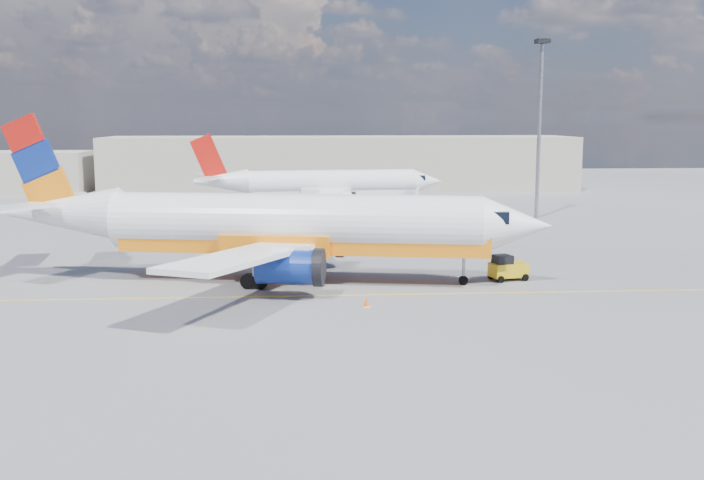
{
  "coord_description": "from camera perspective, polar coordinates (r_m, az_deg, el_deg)",
  "views": [
    {
      "loc": [
        -1.51,
        -44.23,
        10.9
      ],
      "look_at": [
        1.73,
        2.78,
        3.5
      ],
      "focal_mm": 40.0,
      "sensor_mm": 36.0,
      "label": 1
    }
  ],
  "objects": [
    {
      "name": "traffic_cone",
      "position": [
        45.59,
        1.07,
        -4.53
      ],
      "size": [
        0.43,
        0.43,
        0.6
      ],
      "color": "white",
      "rests_on": "ground"
    },
    {
      "name": "main_jet",
      "position": [
        52.42,
        -5.38,
        1.05
      ],
      "size": [
        37.35,
        28.95,
        11.27
      ],
      "rotation": [
        0.0,
        0.0,
        -0.18
      ],
      "color": "white",
      "rests_on": "ground"
    },
    {
      "name": "second_jet",
      "position": [
        93.05,
        -2.04,
        4.06
      ],
      "size": [
        29.89,
        23.55,
        9.06
      ],
      "rotation": [
        0.0,
        0.0,
        0.1
      ],
      "color": "white",
      "rests_on": "ground"
    },
    {
      "name": "taxi_line",
      "position": [
        48.5,
        -2.07,
        -4.06
      ],
      "size": [
        70.0,
        0.15,
        0.01
      ],
      "primitive_type": "cube",
      "color": "yellow",
      "rests_on": "ground"
    },
    {
      "name": "ground",
      "position": [
        45.58,
        -1.94,
        -4.92
      ],
      "size": [
        240.0,
        240.0,
        0.0
      ],
      "primitive_type": "plane",
      "color": "#59595D",
      "rests_on": "ground"
    },
    {
      "name": "terminal_main",
      "position": [
        119.61,
        -0.82,
        5.62
      ],
      "size": [
        70.0,
        14.0,
        8.0
      ],
      "primitive_type": "cube",
      "color": "#A9A292",
      "rests_on": "ground"
    },
    {
      "name": "floodlight_mast",
      "position": [
        87.15,
        13.5,
        9.02
      ],
      "size": [
        1.39,
        1.39,
        19.05
      ],
      "color": "gray",
      "rests_on": "ground"
    },
    {
      "name": "gse_tug",
      "position": [
        53.96,
        11.22,
        -2.01
      ],
      "size": [
        2.7,
        2.07,
        1.73
      ],
      "rotation": [
        0.0,
        0.0,
        0.27
      ],
      "color": "black",
      "rests_on": "ground"
    }
  ]
}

